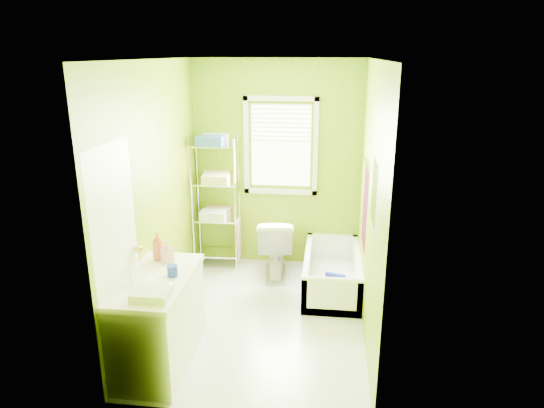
# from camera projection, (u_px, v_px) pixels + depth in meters

# --- Properties ---
(ground) EXTENTS (2.90, 2.90, 0.00)m
(ground) POSITION_uv_depth(u_px,v_px,m) (261.00, 316.00, 5.10)
(ground) COLOR silver
(ground) RESTS_ON ground
(room_envelope) EXTENTS (2.14, 2.94, 2.62)m
(room_envelope) POSITION_uv_depth(u_px,v_px,m) (260.00, 174.00, 4.64)
(room_envelope) COLOR #6F9207
(room_envelope) RESTS_ON ground
(window) EXTENTS (0.92, 0.05, 1.22)m
(window) POSITION_uv_depth(u_px,v_px,m) (281.00, 141.00, 5.96)
(window) COLOR white
(window) RESTS_ON ground
(door) EXTENTS (0.09, 0.80, 2.00)m
(door) POSITION_uv_depth(u_px,v_px,m) (119.00, 264.00, 3.97)
(door) COLOR white
(door) RESTS_ON ground
(right_wall_decor) EXTENTS (0.04, 1.48, 1.17)m
(right_wall_decor) POSITION_uv_depth(u_px,v_px,m) (369.00, 201.00, 4.57)
(right_wall_decor) COLOR #3F0714
(right_wall_decor) RESTS_ON ground
(bathtub) EXTENTS (0.64, 1.38, 0.44)m
(bathtub) POSITION_uv_depth(u_px,v_px,m) (332.00, 277.00, 5.67)
(bathtub) COLOR white
(bathtub) RESTS_ON ground
(toilet) EXTENTS (0.50, 0.79, 0.76)m
(toilet) POSITION_uv_depth(u_px,v_px,m) (275.00, 246.00, 5.95)
(toilet) COLOR white
(toilet) RESTS_ON ground
(vanity) EXTENTS (0.56, 1.10, 1.09)m
(vanity) POSITION_uv_depth(u_px,v_px,m) (159.00, 318.00, 4.23)
(vanity) COLOR white
(vanity) RESTS_ON ground
(wire_shelf_unit) EXTENTS (0.58, 0.46, 1.70)m
(wire_shelf_unit) POSITION_uv_depth(u_px,v_px,m) (217.00, 187.00, 6.07)
(wire_shelf_unit) COLOR silver
(wire_shelf_unit) RESTS_ON ground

